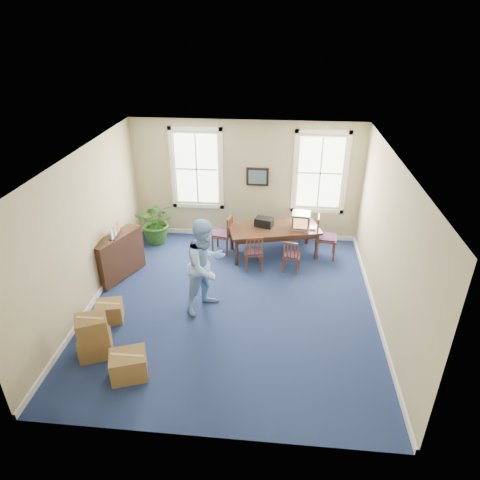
# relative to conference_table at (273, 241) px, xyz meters

# --- Properties ---
(floor) EXTENTS (6.50, 6.50, 0.00)m
(floor) POSITION_rel_conference_table_xyz_m (-0.79, -2.28, -0.38)
(floor) COLOR navy
(floor) RESTS_ON ground
(ceiling) EXTENTS (6.50, 6.50, 0.00)m
(ceiling) POSITION_rel_conference_table_xyz_m (-0.79, -2.28, 2.82)
(ceiling) COLOR white
(ceiling) RESTS_ON ground
(wall_back) EXTENTS (6.50, 0.00, 6.50)m
(wall_back) POSITION_rel_conference_table_xyz_m (-0.79, 0.97, 1.22)
(wall_back) COLOR tan
(wall_back) RESTS_ON ground
(wall_front) EXTENTS (6.50, 0.00, 6.50)m
(wall_front) POSITION_rel_conference_table_xyz_m (-0.79, -5.53, 1.22)
(wall_front) COLOR tan
(wall_front) RESTS_ON ground
(wall_left) EXTENTS (0.00, 6.50, 6.50)m
(wall_left) POSITION_rel_conference_table_xyz_m (-3.79, -2.28, 1.22)
(wall_left) COLOR tan
(wall_left) RESTS_ON ground
(wall_right) EXTENTS (0.00, 6.50, 6.50)m
(wall_right) POSITION_rel_conference_table_xyz_m (2.21, -2.28, 1.22)
(wall_right) COLOR tan
(wall_right) RESTS_ON ground
(baseboard_back) EXTENTS (6.00, 0.04, 0.12)m
(baseboard_back) POSITION_rel_conference_table_xyz_m (-0.79, 0.94, -0.32)
(baseboard_back) COLOR white
(baseboard_back) RESTS_ON ground
(baseboard_left) EXTENTS (0.04, 6.50, 0.12)m
(baseboard_left) POSITION_rel_conference_table_xyz_m (-3.76, -2.28, -0.32)
(baseboard_left) COLOR white
(baseboard_left) RESTS_ON ground
(baseboard_right) EXTENTS (0.04, 6.50, 0.12)m
(baseboard_right) POSITION_rel_conference_table_xyz_m (2.18, -2.28, -0.32)
(baseboard_right) COLOR white
(baseboard_right) RESTS_ON ground
(window_left) EXTENTS (1.40, 0.12, 2.20)m
(window_left) POSITION_rel_conference_table_xyz_m (-2.09, 0.95, 1.52)
(window_left) COLOR white
(window_left) RESTS_ON ground
(window_right) EXTENTS (1.40, 0.12, 2.20)m
(window_right) POSITION_rel_conference_table_xyz_m (1.11, 0.95, 1.52)
(window_right) COLOR white
(window_right) RESTS_ON ground
(wall_picture) EXTENTS (0.58, 0.06, 0.48)m
(wall_picture) POSITION_rel_conference_table_xyz_m (-0.49, 0.92, 1.37)
(wall_picture) COLOR black
(wall_picture) RESTS_ON ground
(conference_table) EXTENTS (2.41, 1.54, 0.76)m
(conference_table) POSITION_rel_conference_table_xyz_m (0.00, 0.00, 0.00)
(conference_table) COLOR #412517
(conference_table) RESTS_ON ground
(crt_tv) EXTENTS (0.48, 0.51, 0.40)m
(crt_tv) POSITION_rel_conference_table_xyz_m (0.66, 0.05, 0.58)
(crt_tv) COLOR #B7B7BC
(crt_tv) RESTS_ON conference_table
(game_console) EXTENTS (0.17, 0.20, 0.05)m
(game_console) POSITION_rel_conference_table_xyz_m (0.96, 0.00, 0.40)
(game_console) COLOR white
(game_console) RESTS_ON conference_table
(equipment_bag) EXTENTS (0.50, 0.40, 0.22)m
(equipment_bag) POSITION_rel_conference_table_xyz_m (-0.25, 0.05, 0.49)
(equipment_bag) COLOR black
(equipment_bag) RESTS_ON conference_table
(chair_near_left) EXTENTS (0.49, 0.49, 0.94)m
(chair_near_left) POSITION_rel_conference_table_xyz_m (-0.46, -0.76, 0.09)
(chair_near_left) COLOR brown
(chair_near_left) RESTS_ON ground
(chair_near_right) EXTENTS (0.44, 0.44, 0.84)m
(chair_near_right) POSITION_rel_conference_table_xyz_m (0.46, -0.76, 0.04)
(chair_near_right) COLOR brown
(chair_near_right) RESTS_ON ground
(chair_end_left) EXTENTS (0.54, 0.54, 1.02)m
(chair_end_left) POSITION_rel_conference_table_xyz_m (-1.32, 0.00, 0.13)
(chair_end_left) COLOR brown
(chair_end_left) RESTS_ON ground
(chair_end_right) EXTENTS (0.54, 0.54, 1.10)m
(chair_end_right) POSITION_rel_conference_table_xyz_m (1.32, 0.00, 0.17)
(chair_end_right) COLOR brown
(chair_end_right) RESTS_ON ground
(man) EXTENTS (1.20, 1.25, 2.02)m
(man) POSITION_rel_conference_table_xyz_m (-1.31, -2.41, 0.63)
(man) COLOR #8BB7F1
(man) RESTS_ON ground
(credenza) EXTENTS (0.88, 1.37, 1.05)m
(credenza) POSITION_rel_conference_table_xyz_m (-3.54, -1.43, 0.14)
(credenza) COLOR #412517
(credenza) RESTS_ON ground
(brochure_rack) EXTENTS (0.25, 0.65, 0.28)m
(brochure_rack) POSITION_rel_conference_table_xyz_m (-3.52, -1.43, 0.81)
(brochure_rack) COLOR #99999E
(brochure_rack) RESTS_ON credenza
(potted_plant) EXTENTS (1.22, 1.11, 1.18)m
(potted_plant) POSITION_rel_conference_table_xyz_m (-3.12, 0.38, 0.21)
(potted_plant) COLOR #27551B
(potted_plant) RESTS_ON ground
(cardboard_boxes) EXTENTS (1.97, 1.97, 0.88)m
(cardboard_boxes) POSITION_rel_conference_table_xyz_m (-2.86, -3.92, 0.06)
(cardboard_boxes) COLOR olive
(cardboard_boxes) RESTS_ON ground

